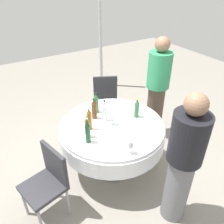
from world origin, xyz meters
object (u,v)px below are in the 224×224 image
object	(u,v)px
person_outer	(157,88)
wine_glass_right	(130,144)
chair_front	(105,93)
bottle_brown_north	(94,109)
plate_near	(120,115)
wine_glass_rear	(112,117)
plate_south	(113,134)
plate_inner	(76,124)
bottle_green_right	(137,108)
plate_east	(149,125)
bottle_clear_west	(105,111)
bottle_green_mid	(96,103)
bottle_amber_rear	(89,119)
person_west	(183,161)
bottle_amber_front	(87,127)
dining_table	(112,134)
bottle_dark_green_outer	(88,131)
chair_north	(48,179)

from	to	relation	value
person_outer	wine_glass_right	bearing A→B (deg)	-69.92
chair_front	bottle_brown_north	bearing A→B (deg)	-100.88
plate_near	person_outer	world-z (taller)	person_outer
bottle_brown_north	wine_glass_rear	xyz separation A→B (m)	(0.12, -0.23, -0.02)
plate_south	plate_inner	distance (m)	0.50
bottle_green_right	plate_east	bearing A→B (deg)	-84.67
bottle_clear_west	wine_glass_right	bearing A→B (deg)	-97.03
bottle_clear_west	bottle_green_mid	xyz separation A→B (m)	(-0.00, 0.22, 0.00)
bottle_amber_rear	plate_south	xyz separation A→B (m)	(0.18, -0.24, -0.13)
bottle_clear_west	person_west	bearing A→B (deg)	-77.70
bottle_brown_north	person_outer	world-z (taller)	person_outer
bottle_amber_rear	bottle_brown_north	distance (m)	0.24
bottle_amber_front	bottle_amber_rear	bearing A→B (deg)	53.13
plate_south	plate_near	bearing A→B (deg)	44.99
bottle_brown_north	bottle_amber_rear	bearing A→B (deg)	-131.72
bottle_amber_front	wine_glass_right	xyz separation A→B (m)	(0.25, -0.48, -0.02)
bottle_green_right	person_outer	size ratio (longest dim) A/B	0.17
plate_south	bottle_amber_front	bearing A→B (deg)	155.53
bottle_clear_west	bottle_amber_rear	size ratio (longest dim) A/B	0.96
bottle_clear_west	bottle_green_mid	distance (m)	0.22
bottle_brown_north	person_west	xyz separation A→B (m)	(0.33, -1.20, -0.06)
bottle_brown_north	person_outer	size ratio (longest dim) A/B	0.18
person_outer	bottle_green_mid	bearing A→B (deg)	-109.46
dining_table	bottle_dark_green_outer	xyz separation A→B (m)	(-0.40, -0.15, 0.30)
bottle_clear_west	plate_near	distance (m)	0.25
bottle_clear_west	bottle_amber_front	world-z (taller)	bottle_amber_front
bottle_amber_rear	person_outer	xyz separation A→B (m)	(1.28, 0.25, -0.04)
bottle_dark_green_outer	plate_east	size ratio (longest dim) A/B	1.32
bottle_green_right	plate_south	xyz separation A→B (m)	(-0.45, -0.16, -0.12)
bottle_amber_rear	chair_front	size ratio (longest dim) A/B	0.34
bottle_clear_west	person_west	distance (m)	1.13
bottle_green_mid	wine_glass_rear	size ratio (longest dim) A/B	1.92
bottle_clear_west	person_outer	world-z (taller)	person_outer
plate_inner	bottle_clear_west	bearing A→B (deg)	-14.43
bottle_green_right	person_west	distance (m)	0.96
dining_table	plate_inner	world-z (taller)	plate_inner
wine_glass_right	plate_south	distance (m)	0.37
bottle_green_right	person_west	world-z (taller)	person_west
chair_north	plate_inner	bearing A→B (deg)	-63.67
bottle_brown_north	person_west	size ratio (longest dim) A/B	0.18
bottle_amber_rear	person_west	size ratio (longest dim) A/B	0.19
chair_front	bottle_amber_front	bearing A→B (deg)	-101.65
bottle_clear_west	chair_front	xyz separation A→B (m)	(0.58, 1.00, -0.35)
plate_south	person_west	size ratio (longest dim) A/B	0.16
bottle_brown_north	plate_south	bearing A→B (deg)	-86.69
dining_table	plate_inner	bearing A→B (deg)	150.29
plate_inner	chair_front	size ratio (longest dim) A/B	0.30
bottle_green_right	plate_south	size ratio (longest dim) A/B	1.11
wine_glass_rear	plate_inner	xyz separation A→B (m)	(-0.39, 0.22, -0.10)
dining_table	bottle_dark_green_outer	world-z (taller)	bottle_dark_green_outer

